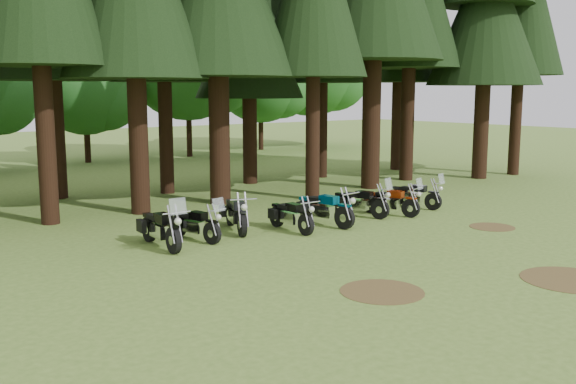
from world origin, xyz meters
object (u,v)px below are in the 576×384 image
at_px(motorcycle_7, 415,196).
at_px(motorcycle_4, 324,210).
at_px(motorcycle_1, 195,225).
at_px(motorcycle_2, 236,215).
at_px(motorcycle_3, 291,217).
at_px(motorcycle_5, 360,203).
at_px(motorcycle_6, 391,202).
at_px(motorcycle_0, 161,229).

bearing_deg(motorcycle_7, motorcycle_4, 169.00).
relative_size(motorcycle_4, motorcycle_7, 1.13).
xyz_separation_m(motorcycle_1, motorcycle_2, (1.63, 0.38, 0.05)).
xyz_separation_m(motorcycle_2, motorcycle_4, (2.66, -1.02, -0.00)).
bearing_deg(motorcycle_2, motorcycle_3, -17.88).
bearing_deg(motorcycle_4, motorcycle_5, 1.84).
distance_m(motorcycle_3, motorcycle_6, 4.28).
distance_m(motorcycle_0, motorcycle_1, 1.17).
relative_size(motorcycle_4, motorcycle_6, 1.12).
bearing_deg(motorcycle_1, motorcycle_7, -13.50).
relative_size(motorcycle_5, motorcycle_7, 1.04).
relative_size(motorcycle_0, motorcycle_3, 1.13).
xyz_separation_m(motorcycle_0, motorcycle_5, (7.33, -0.15, -0.04)).
height_order(motorcycle_2, motorcycle_5, motorcycle_5).
height_order(motorcycle_1, motorcycle_6, motorcycle_6).
xyz_separation_m(motorcycle_2, motorcycle_3, (1.31, -1.05, -0.06)).
distance_m(motorcycle_3, motorcycle_5, 3.26).
bearing_deg(motorcycle_3, motorcycle_1, 168.93).
bearing_deg(motorcycle_5, motorcycle_6, -41.37).
distance_m(motorcycle_0, motorcycle_6, 8.39).
xyz_separation_m(motorcycle_2, motorcycle_6, (5.58, -1.16, -0.04)).
xyz_separation_m(motorcycle_2, motorcycle_7, (7.29, -0.73, -0.05)).
distance_m(motorcycle_3, motorcycle_4, 1.35).
bearing_deg(motorcycle_1, motorcycle_3, -24.14).
height_order(motorcycle_1, motorcycle_7, motorcycle_7).
distance_m(motorcycle_5, motorcycle_7, 2.75).
bearing_deg(motorcycle_1, motorcycle_0, 177.42).
height_order(motorcycle_4, motorcycle_6, motorcycle_6).
height_order(motorcycle_0, motorcycle_2, motorcycle_0).
bearing_deg(motorcycle_3, motorcycle_6, 0.32).
xyz_separation_m(motorcycle_3, motorcycle_5, (3.24, 0.35, 0.03)).
bearing_deg(motorcycle_0, motorcycle_2, 14.41).
bearing_deg(motorcycle_5, motorcycle_2, 153.79).
relative_size(motorcycle_2, motorcycle_5, 1.04).
bearing_deg(motorcycle_3, motorcycle_7, 4.90).
bearing_deg(motorcycle_4, motorcycle_6, -10.52).
height_order(motorcycle_5, motorcycle_6, motorcycle_5).
distance_m(motorcycle_0, motorcycle_7, 10.08).
xyz_separation_m(motorcycle_1, motorcycle_5, (6.18, -0.33, 0.02)).
height_order(motorcycle_0, motorcycle_1, motorcycle_0).
bearing_deg(motorcycle_5, motorcycle_0, 161.39).
relative_size(motorcycle_3, motorcycle_4, 0.89).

